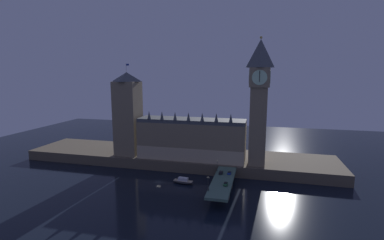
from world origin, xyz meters
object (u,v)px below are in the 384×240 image
at_px(victoria_tower, 128,114).
at_px(boat_upstream, 183,181).
at_px(car_southbound_lead, 226,184).
at_px(pedestrian_near_rail, 208,189).
at_px(street_lamp_far, 217,164).
at_px(car_northbound_lead, 221,172).
at_px(car_southbound_trail, 229,173).
at_px(street_lamp_near, 208,182).
at_px(clock_tower, 259,99).

height_order(victoria_tower, boat_upstream, victoria_tower).
xyz_separation_m(car_southbound_lead, pedestrian_near_rail, (-7.25, -9.52, 0.20)).
height_order(victoria_tower, street_lamp_far, victoria_tower).
xyz_separation_m(car_northbound_lead, boat_upstream, (-21.56, -3.91, -6.00)).
distance_m(victoria_tower, car_southbound_trail, 83.15).
relative_size(street_lamp_near, boat_upstream, 0.56).
xyz_separation_m(car_southbound_trail, pedestrian_near_rail, (-7.25, -26.55, 0.28)).
bearing_deg(car_northbound_lead, clock_tower, 47.22).
height_order(car_northbound_lead, pedestrian_near_rail, pedestrian_near_rail).
distance_m(car_northbound_lead, pedestrian_near_rail, 26.01).
distance_m(victoria_tower, street_lamp_near, 86.56).
height_order(car_southbound_lead, street_lamp_near, street_lamp_near).
height_order(pedestrian_near_rail, street_lamp_far, street_lamp_far).
bearing_deg(pedestrian_near_rail, clock_tower, 64.93).
relative_size(car_northbound_lead, car_southbound_trail, 1.08).
bearing_deg(car_southbound_trail, car_northbound_lead, -172.31).
xyz_separation_m(car_southbound_trail, street_lamp_near, (-7.65, -25.73, 3.90)).
bearing_deg(street_lamp_far, boat_upstream, -156.19).
distance_m(victoria_tower, pedestrian_near_rail, 88.43).
xyz_separation_m(car_southbound_lead, car_southbound_trail, (-0.00, 17.03, -0.08)).
distance_m(car_southbound_lead, street_lamp_near, 12.20).
height_order(victoria_tower, street_lamp_near, victoria_tower).
height_order(clock_tower, boat_upstream, clock_tower).
distance_m(clock_tower, street_lamp_near, 63.63).
xyz_separation_m(car_southbound_lead, street_lamp_near, (-7.65, -8.70, 3.82)).
xyz_separation_m(car_southbound_trail, street_lamp_far, (-7.65, 3.71, 3.53)).
xyz_separation_m(clock_tower, pedestrian_near_rail, (-22.03, -47.09, -41.10)).
height_order(car_southbound_trail, street_lamp_far, street_lamp_far).
bearing_deg(street_lamp_near, street_lamp_far, 90.00).
height_order(clock_tower, victoria_tower, clock_tower).
bearing_deg(boat_upstream, street_lamp_near, -48.49).
height_order(victoria_tower, car_southbound_lead, victoria_tower).
bearing_deg(car_southbound_trail, pedestrian_near_rail, -105.28).
relative_size(car_southbound_lead, car_southbound_trail, 0.98).
distance_m(car_northbound_lead, boat_upstream, 22.71).
bearing_deg(clock_tower, car_northbound_lead, -132.78).
bearing_deg(car_southbound_lead, car_northbound_lead, 106.45).
bearing_deg(street_lamp_far, car_southbound_lead, -69.75).
distance_m(car_northbound_lead, street_lamp_near, 25.53).
height_order(street_lamp_near, boat_upstream, street_lamp_near).
bearing_deg(victoria_tower, car_northbound_lead, -19.10).
xyz_separation_m(car_northbound_lead, street_lamp_near, (-2.82, -25.08, 3.85)).
bearing_deg(street_lamp_far, car_southbound_trail, -25.84).
relative_size(car_southbound_trail, pedestrian_near_rail, 2.49).
relative_size(clock_tower, car_southbound_trail, 18.56).
bearing_deg(victoria_tower, pedestrian_near_rail, -36.66).
xyz_separation_m(clock_tower, street_lamp_far, (-22.43, -16.84, -37.85)).
bearing_deg(pedestrian_near_rail, car_southbound_trail, 74.72).
height_order(street_lamp_far, boat_upstream, street_lamp_far).
bearing_deg(street_lamp_far, victoria_tower, 163.53).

